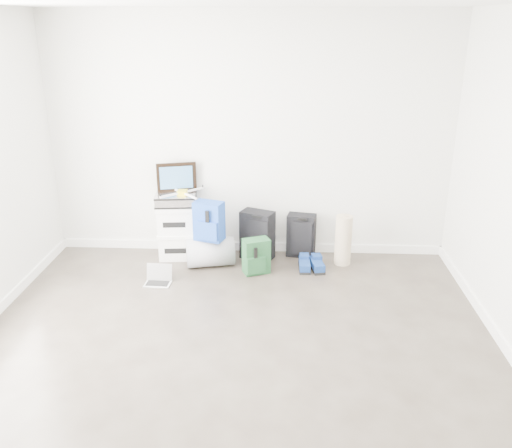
# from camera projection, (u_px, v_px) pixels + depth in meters

# --- Properties ---
(ground) EXTENTS (5.00, 5.00, 0.00)m
(ground) POSITION_uv_depth(u_px,v_px,m) (229.00, 379.00, 4.13)
(ground) COLOR #332B25
(ground) RESTS_ON ground
(room_envelope) EXTENTS (4.52, 5.02, 2.71)m
(room_envelope) POSITION_uv_depth(u_px,v_px,m) (224.00, 159.00, 3.54)
(room_envelope) COLOR silver
(room_envelope) RESTS_ON ground
(boxes_stack) EXTENTS (0.47, 0.40, 0.63)m
(boxes_stack) POSITION_uv_depth(u_px,v_px,m) (178.00, 231.00, 6.19)
(boxes_stack) COLOR white
(boxes_stack) RESTS_ON ground
(briefcase) EXTENTS (0.47, 0.37, 0.13)m
(briefcase) POSITION_uv_depth(u_px,v_px,m) (176.00, 199.00, 6.06)
(briefcase) COLOR #B2B2B7
(briefcase) RESTS_ON boxes_stack
(painting) EXTENTS (0.43, 0.14, 0.33)m
(painting) POSITION_uv_depth(u_px,v_px,m) (177.00, 177.00, 6.07)
(painting) COLOR black
(painting) RESTS_ON briefcase
(drone) EXTENTS (0.43, 0.43, 0.05)m
(drone) POSITION_uv_depth(u_px,v_px,m) (182.00, 192.00, 6.01)
(drone) COLOR yellow
(drone) RESTS_ON briefcase
(duffel_bag) EXTENTS (0.58, 0.43, 0.32)m
(duffel_bag) POSITION_uv_depth(u_px,v_px,m) (210.00, 252.00, 6.01)
(duffel_bag) COLOR gray
(duffel_bag) RESTS_ON ground
(blue_backpack) EXTENTS (0.35, 0.30, 0.43)m
(blue_backpack) POSITION_uv_depth(u_px,v_px,m) (209.00, 222.00, 5.85)
(blue_backpack) COLOR #18469D
(blue_backpack) RESTS_ON duffel_bag
(large_suitcase) EXTENTS (0.41, 0.35, 0.56)m
(large_suitcase) POSITION_uv_depth(u_px,v_px,m) (257.00, 235.00, 6.16)
(large_suitcase) COLOR black
(large_suitcase) RESTS_ON ground
(green_backpack) EXTENTS (0.32, 0.29, 0.39)m
(green_backpack) POSITION_uv_depth(u_px,v_px,m) (256.00, 257.00, 5.82)
(green_backpack) COLOR #153A1C
(green_backpack) RESTS_ON ground
(carry_on) EXTENTS (0.35, 0.26, 0.50)m
(carry_on) POSITION_uv_depth(u_px,v_px,m) (301.00, 236.00, 6.23)
(carry_on) COLOR black
(carry_on) RESTS_ON ground
(shoes) EXTENTS (0.29, 0.32, 0.10)m
(shoes) POSITION_uv_depth(u_px,v_px,m) (311.00, 265.00, 5.95)
(shoes) COLOR black
(shoes) RESTS_ON ground
(rolled_rug) EXTENTS (0.18, 0.18, 0.56)m
(rolled_rug) POSITION_uv_depth(u_px,v_px,m) (343.00, 240.00, 6.02)
(rolled_rug) COLOR #C2B188
(rolled_rug) RESTS_ON ground
(laptop) EXTENTS (0.27, 0.20, 0.19)m
(laptop) POSITION_uv_depth(u_px,v_px,m) (158.00, 279.00, 5.64)
(laptop) COLOR silver
(laptop) RESTS_ON ground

